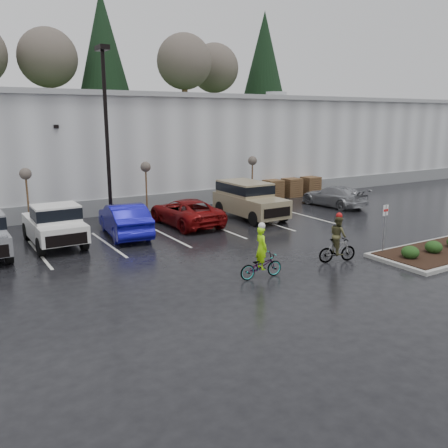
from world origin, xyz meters
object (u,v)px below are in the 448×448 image
pickup_white (52,223)px  car_far_silver (334,196)px  suv_tan (250,200)px  car_red (186,212)px  pallet_stack_a (273,189)px  cyclist_hivis (261,261)px  car_blue (125,219)px  sapling_west (26,177)px  sapling_east (252,163)px  lamppost (106,117)px  pallet_stack_b (291,187)px  cyclist_olive (338,244)px  pallet_stack_c (310,186)px  sapling_mid (146,170)px  fire_lane_sign (385,223)px

pickup_white → car_far_silver: 17.67m
suv_tan → car_red: bearing=175.6°
suv_tan → car_far_silver: size_ratio=1.09×
pallet_stack_a → cyclist_hivis: 17.18m
pallet_stack_a → car_blue: size_ratio=0.28×
pallet_stack_a → pickup_white: bearing=-164.2°
sapling_west → car_blue: (3.76, -3.79, -1.92)m
sapling_east → car_far_silver: size_ratio=0.69×
sapling_west → pickup_white: bearing=-83.3°
sapling_east → suv_tan: size_ratio=0.63×
sapling_east → pallet_stack_a: sapling_east is taller
pickup_white → car_blue: bearing=-4.3°
lamppost → pallet_stack_b: 15.19m
pickup_white → cyclist_olive: 12.73m
sapling_east → cyclist_hivis: size_ratio=1.55×
lamppost → pallet_stack_c: 16.89m
pallet_stack_a → pallet_stack_b: size_ratio=1.00×
pickup_white → car_blue: size_ratio=1.06×
car_far_silver → cyclist_olive: bearing=41.2°
sapling_west → pickup_white: 3.97m
sapling_mid → suv_tan: sapling_mid is taller
pallet_stack_c → car_blue: car_blue is taller
pallet_stack_a → car_far_silver: (1.59, -4.45, 0.00)m
sapling_east → cyclist_olive: 13.37m
sapling_west → sapling_east: bearing=0.0°
pallet_stack_b → pickup_white: size_ratio=0.26×
sapling_mid → car_red: bearing=-75.2°
sapling_mid → fire_lane_sign: 13.92m
sapling_west → cyclist_hivis: (5.77, -12.41, -2.08)m
pallet_stack_b → car_far_silver: car_far_silver is taller
fire_lane_sign → car_blue: bearing=131.8°
cyclist_olive → pickup_white: bearing=60.0°
pallet_stack_b → cyclist_olive: 16.00m
pallet_stack_c → car_far_silver: size_ratio=0.29×
sapling_east → car_red: bearing=-153.6°
car_blue → cyclist_olive: bearing=130.5°
sapling_west → car_far_silver: sapling_west is taller
cyclist_hivis → cyclist_olive: size_ratio=1.02×
cyclist_olive → sapling_east: bearing=-5.5°
sapling_mid → cyclist_hivis: (-0.73, -12.41, -2.08)m
pallet_stack_b → car_red: bearing=-158.4°
car_blue → sapling_west: bearing=-38.4°
sapling_mid → cyclist_olive: (3.02, -12.44, -1.97)m
fire_lane_sign → pallet_stack_a: bearing=71.2°
car_red → pickup_white: bearing=0.8°
sapling_east → suv_tan: (-2.63, -3.60, -1.70)m
sapling_west → car_red: size_ratio=0.62×
pallet_stack_b → cyclist_hivis: (-12.43, -13.41, -0.02)m
lamppost → car_blue: size_ratio=1.89×
pallet_stack_c → cyclist_hivis: size_ratio=0.65×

